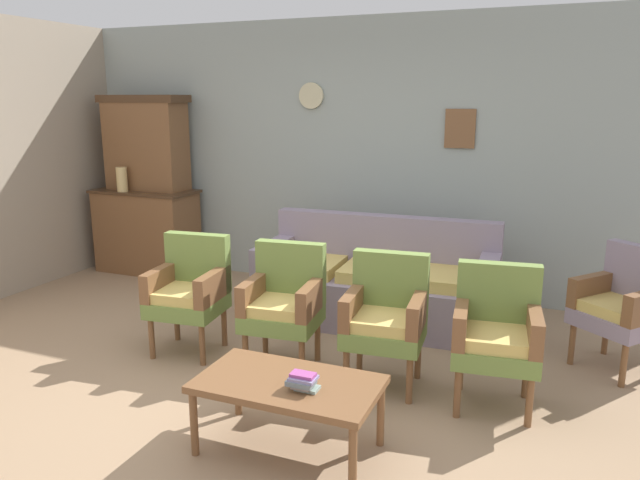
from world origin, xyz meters
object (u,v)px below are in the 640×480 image
(wingback_chair_by_fireplace, at_px, (624,303))
(coffee_table, at_px, (288,388))
(side_cabinet, at_px, (147,231))
(armchair_near_couch_end, at_px, (190,289))
(floral_couch, at_px, (377,285))
(book_stack_on_table, at_px, (303,382))
(armchair_by_doorway, at_px, (496,331))
(armchair_row_middle, at_px, (284,300))
(armchair_near_cabinet, at_px, (386,315))
(vase_on_cabinet, at_px, (122,179))

(wingback_chair_by_fireplace, xyz_separation_m, coffee_table, (-1.77, -1.87, -0.12))
(side_cabinet, relative_size, armchair_near_couch_end, 1.28)
(side_cabinet, distance_m, coffee_table, 4.04)
(floral_couch, height_order, book_stack_on_table, floral_couch)
(armchair_near_couch_end, xyz_separation_m, coffee_table, (1.29, -0.98, -0.12))
(wingback_chair_by_fireplace, bearing_deg, floral_couch, 172.02)
(armchair_near_couch_end, height_order, armchair_by_doorway, same)
(side_cabinet, bearing_deg, coffee_table, -41.66)
(armchair_near_couch_end, distance_m, armchair_row_middle, 0.79)
(armchair_row_middle, bearing_deg, armchair_near_cabinet, -0.36)
(floral_couch, bearing_deg, armchair_row_middle, -107.48)
(coffee_table, bearing_deg, book_stack_on_table, -29.69)
(vase_on_cabinet, bearing_deg, armchair_by_doorway, -20.16)
(vase_on_cabinet, xyz_separation_m, armchair_by_doorway, (4.16, -1.53, -0.56))
(armchair_by_doorway, relative_size, book_stack_on_table, 5.59)
(armchair_near_couch_end, bearing_deg, armchair_row_middle, 1.56)
(wingback_chair_by_fireplace, bearing_deg, armchair_by_doorway, -131.41)
(armchair_near_couch_end, xyz_separation_m, armchair_near_cabinet, (1.56, 0.02, 0.00))
(armchair_by_doorway, bearing_deg, book_stack_on_table, -129.74)
(vase_on_cabinet, xyz_separation_m, wingback_chair_by_fireplace, (4.94, -0.64, -0.56))
(armchair_row_middle, distance_m, armchair_near_cabinet, 0.76)
(armchair_row_middle, bearing_deg, coffee_table, -63.41)
(side_cabinet, bearing_deg, vase_on_cabinet, -129.34)
(coffee_table, height_order, book_stack_on_table, book_stack_on_table)
(side_cabinet, bearing_deg, floral_couch, -10.84)
(armchair_row_middle, relative_size, coffee_table, 0.90)
(wingback_chair_by_fireplace, bearing_deg, side_cabinet, 170.30)
(side_cabinet, height_order, armchair_by_doorway, side_cabinet)
(armchair_by_doorway, height_order, coffee_table, armchair_by_doorway)
(side_cabinet, bearing_deg, armchair_near_cabinet, -27.25)
(armchair_near_couch_end, bearing_deg, floral_couch, 45.14)
(armchair_row_middle, bearing_deg, side_cabinet, 146.20)
(armchair_by_doorway, xyz_separation_m, book_stack_on_table, (-0.87, -1.05, -0.03))
(wingback_chair_by_fireplace, bearing_deg, coffee_table, -133.52)
(armchair_near_couch_end, bearing_deg, coffee_table, -37.10)
(side_cabinet, bearing_deg, armchair_by_doorway, -23.07)
(armchair_near_cabinet, relative_size, wingback_chair_by_fireplace, 1.00)
(armchair_near_cabinet, xyz_separation_m, wingback_chair_by_fireplace, (1.51, 0.87, 0.00))
(book_stack_on_table, bearing_deg, armchair_row_middle, 120.12)
(vase_on_cabinet, xyz_separation_m, book_stack_on_table, (3.29, -2.57, -0.60))
(vase_on_cabinet, bearing_deg, book_stack_on_table, -38.06)
(vase_on_cabinet, distance_m, wingback_chair_by_fireplace, 5.01)
(floral_couch, bearing_deg, armchair_near_cabinet, -70.38)
(coffee_table, relative_size, book_stack_on_table, 6.21)
(armchair_near_couch_end, xyz_separation_m, wingback_chair_by_fireplace, (3.07, 0.89, 0.00))
(side_cabinet, distance_m, armchair_near_cabinet, 3.69)
(wingback_chair_by_fireplace, bearing_deg, armchair_near_couch_end, -163.86)
(armchair_row_middle, xyz_separation_m, coffee_table, (0.50, -1.00, -0.12))
(vase_on_cabinet, bearing_deg, wingback_chair_by_fireplace, -7.36)
(armchair_by_doorway, bearing_deg, side_cabinet, 156.93)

